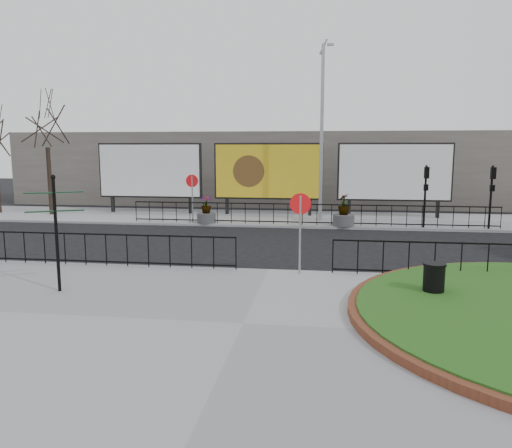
% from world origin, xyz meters
% --- Properties ---
extents(ground, '(90.00, 90.00, 0.00)m').
position_xyz_m(ground, '(0.00, 0.00, 0.00)').
color(ground, black).
rests_on(ground, ground).
extents(pavement_near, '(30.00, 10.00, 0.12)m').
position_xyz_m(pavement_near, '(0.00, -5.00, 0.06)').
color(pavement_near, gray).
rests_on(pavement_near, ground).
extents(pavement_far, '(44.00, 6.00, 0.12)m').
position_xyz_m(pavement_far, '(0.00, 12.00, 0.06)').
color(pavement_far, gray).
rests_on(pavement_far, ground).
extents(railing_near_left, '(10.00, 0.10, 1.10)m').
position_xyz_m(railing_near_left, '(-6.00, -0.30, 0.67)').
color(railing_near_left, black).
rests_on(railing_near_left, pavement_near).
extents(railing_near_right, '(9.00, 0.10, 1.10)m').
position_xyz_m(railing_near_right, '(6.50, -0.30, 0.67)').
color(railing_near_right, black).
rests_on(railing_near_right, pavement_near).
extents(railing_far, '(18.00, 0.10, 1.10)m').
position_xyz_m(railing_far, '(1.00, 9.30, 0.67)').
color(railing_far, black).
rests_on(railing_far, pavement_far).
extents(speed_sign_far, '(0.64, 0.07, 2.47)m').
position_xyz_m(speed_sign_far, '(-5.00, 9.40, 1.92)').
color(speed_sign_far, gray).
rests_on(speed_sign_far, pavement_far).
extents(speed_sign_near, '(0.64, 0.07, 2.47)m').
position_xyz_m(speed_sign_near, '(1.00, -0.40, 1.92)').
color(speed_sign_near, gray).
rests_on(speed_sign_near, pavement_near).
extents(billboard_left, '(6.20, 0.31, 4.10)m').
position_xyz_m(billboard_left, '(-8.50, 12.97, 2.60)').
color(billboard_left, black).
rests_on(billboard_left, pavement_far).
extents(billboard_mid, '(6.20, 0.31, 4.10)m').
position_xyz_m(billboard_mid, '(-1.50, 12.97, 2.60)').
color(billboard_mid, black).
rests_on(billboard_mid, pavement_far).
extents(billboard_right, '(6.20, 0.31, 4.10)m').
position_xyz_m(billboard_right, '(5.50, 12.97, 2.60)').
color(billboard_right, black).
rests_on(billboard_right, pavement_far).
extents(lamp_post, '(0.74, 0.18, 9.23)m').
position_xyz_m(lamp_post, '(1.51, 11.00, 4.83)').
color(lamp_post, gray).
rests_on(lamp_post, pavement_far).
extents(signal_pole_a, '(0.22, 0.26, 3.00)m').
position_xyz_m(signal_pole_a, '(6.50, 9.34, 2.10)').
color(signal_pole_a, black).
rests_on(signal_pole_a, pavement_far).
extents(signal_pole_b, '(0.22, 0.26, 3.00)m').
position_xyz_m(signal_pole_b, '(9.50, 9.34, 2.10)').
color(signal_pole_b, black).
rests_on(signal_pole_b, pavement_far).
extents(tree_left, '(2.00, 2.00, 7.00)m').
position_xyz_m(tree_left, '(-14.00, 11.50, 3.62)').
color(tree_left, '#2D2119').
rests_on(tree_left, pavement_far).
extents(building_backdrop, '(40.00, 10.00, 5.00)m').
position_xyz_m(building_backdrop, '(0.00, 22.00, 2.50)').
color(building_backdrop, '#67625A').
rests_on(building_backdrop, ground).
extents(fingerpost_sign, '(1.38, 0.88, 3.13)m').
position_xyz_m(fingerpost_sign, '(-5.31, -3.19, 2.01)').
color(fingerpost_sign, black).
rests_on(fingerpost_sign, pavement_near).
extents(litter_bin, '(0.57, 0.57, 0.94)m').
position_xyz_m(litter_bin, '(4.50, -2.61, 0.59)').
color(litter_bin, black).
rests_on(litter_bin, pavement_near).
extents(planter_a, '(0.96, 0.96, 1.41)m').
position_xyz_m(planter_a, '(-4.28, 9.40, 0.61)').
color(planter_a, '#4C4C4F').
rests_on(planter_a, pavement_far).
extents(planter_c, '(1.06, 1.06, 1.60)m').
position_xyz_m(planter_c, '(2.67, 9.40, 0.69)').
color(planter_c, '#4C4C4F').
rests_on(planter_c, pavement_far).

